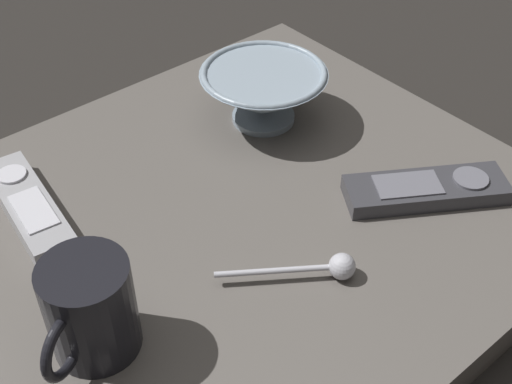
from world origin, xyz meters
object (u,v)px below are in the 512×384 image
object	(u,v)px
teaspoon	(330,267)
cereal_bowl	(264,93)
tv_remote_near	(29,207)
tv_remote_far	(427,190)
coffee_mug	(89,310)

from	to	relation	value
teaspoon	cereal_bowl	bearing A→B (deg)	-27.20
cereal_bowl	tv_remote_near	distance (m)	0.31
teaspoon	tv_remote_far	xyz separation A→B (m)	(0.02, -0.17, -0.00)
tv_remote_far	coffee_mug	bearing A→B (deg)	80.91
cereal_bowl	tv_remote_near	world-z (taller)	cereal_bowl
tv_remote_far	teaspoon	bearing A→B (deg)	95.25
cereal_bowl	coffee_mug	world-z (taller)	coffee_mug
cereal_bowl	tv_remote_far	xyz separation A→B (m)	(-0.23, -0.04, -0.03)
cereal_bowl	teaspoon	size ratio (longest dim) A/B	1.35
coffee_mug	tv_remote_far	world-z (taller)	coffee_mug
cereal_bowl	teaspoon	world-z (taller)	cereal_bowl
coffee_mug	teaspoon	xyz separation A→B (m)	(-0.08, -0.21, -0.03)
teaspoon	tv_remote_near	distance (m)	0.33
cereal_bowl	coffee_mug	distance (m)	0.38
cereal_bowl	tv_remote_far	world-z (taller)	cereal_bowl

